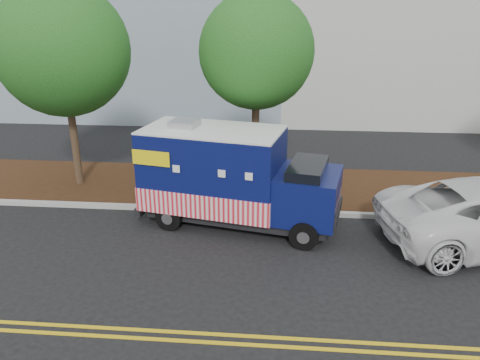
{
  "coord_description": "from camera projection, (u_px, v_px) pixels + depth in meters",
  "views": [
    {
      "loc": [
        1.93,
        -12.09,
        6.3
      ],
      "look_at": [
        0.83,
        0.6,
        1.43
      ],
      "focal_mm": 35.0,
      "sensor_mm": 36.0,
      "label": 1
    }
  ],
  "objects": [
    {
      "name": "tree_b",
      "position": [
        256.0,
        52.0,
        15.17
      ],
      "size": [
        3.76,
        3.76,
        6.67
      ],
      "color": "#38281C",
      "rests_on": "ground"
    },
    {
      "name": "mulch_strip",
      "position": [
        224.0,
        186.0,
        16.89
      ],
      "size": [
        120.0,
        4.0,
        0.15
      ],
      "primitive_type": "cube",
      "color": "black",
      "rests_on": "ground"
    },
    {
      "name": "centerline_far",
      "position": [
        175.0,
        340.0,
        9.28
      ],
      "size": [
        120.0,
        0.1,
        0.01
      ],
      "primitive_type": "cube",
      "color": "gold",
      "rests_on": "ground"
    },
    {
      "name": "ground",
      "position": [
        210.0,
        232.0,
        13.66
      ],
      "size": [
        120.0,
        120.0,
        0.0
      ],
      "primitive_type": "plane",
      "color": "black",
      "rests_on": "ground"
    },
    {
      "name": "tree_a",
      "position": [
        63.0,
        50.0,
        15.31
      ],
      "size": [
        4.39,
        4.39,
        7.02
      ],
      "color": "#38281C",
      "rests_on": "ground"
    },
    {
      "name": "curb",
      "position": [
        216.0,
        210.0,
        14.93
      ],
      "size": [
        120.0,
        0.18,
        0.15
      ],
      "primitive_type": "cube",
      "color": "#9E9E99",
      "rests_on": "ground"
    },
    {
      "name": "sign_post",
      "position": [
        155.0,
        171.0,
        15.05
      ],
      "size": [
        0.06,
        0.06,
        2.4
      ],
      "primitive_type": "cube",
      "color": "#473828",
      "rests_on": "ground"
    },
    {
      "name": "food_truck",
      "position": [
        230.0,
        179.0,
        13.78
      ],
      "size": [
        6.16,
        3.29,
        3.09
      ],
      "rotation": [
        0.0,
        0.0,
        -0.21
      ],
      "color": "black",
      "rests_on": "ground"
    },
    {
      "name": "centerline_near",
      "position": [
        178.0,
        332.0,
        9.51
      ],
      "size": [
        120.0,
        0.1,
        0.01
      ],
      "primitive_type": "cube",
      "color": "gold",
      "rests_on": "ground"
    }
  ]
}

